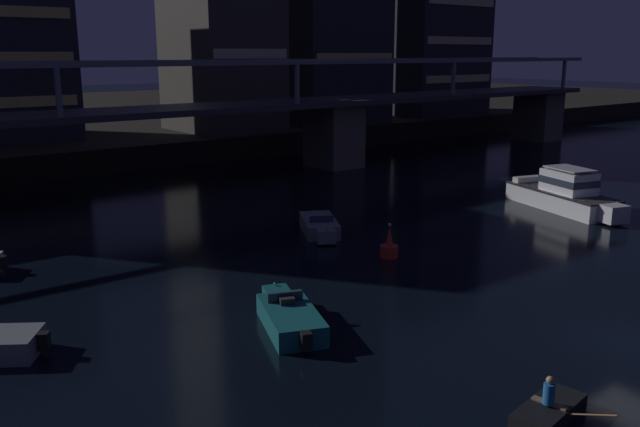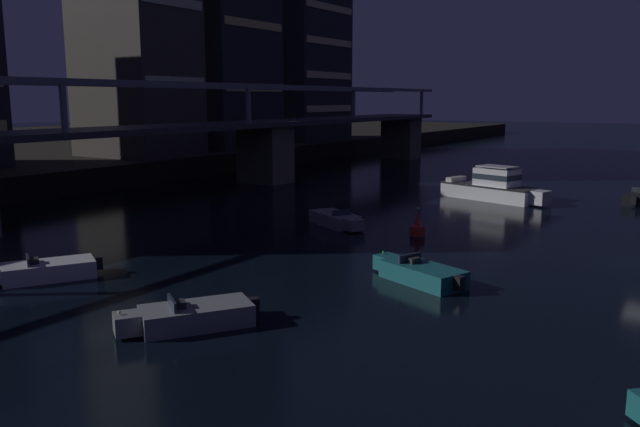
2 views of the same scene
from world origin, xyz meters
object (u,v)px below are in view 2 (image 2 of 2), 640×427
speedboat_near_center (44,271)px  speedboat_mid_right (337,219)px  cabin_cruiser_near_left (493,187)px  speedboat_near_right (190,316)px  tower_east_low (291,59)px  river_bridge (146,149)px  channel_buoy (418,228)px  speedboat_far_left (639,198)px  speedboat_mid_left (419,273)px

speedboat_near_center → speedboat_mid_right: size_ratio=1.00×
cabin_cruiser_near_left → speedboat_near_right: cabin_cruiser_near_left is taller
speedboat_near_center → tower_east_low: bearing=25.6°
river_bridge → cabin_cruiser_near_left: size_ratio=10.39×
speedboat_near_right → channel_buoy: 18.81m
river_bridge → speedboat_near_center: bearing=-144.7°
speedboat_near_right → tower_east_low: bearing=32.4°
speedboat_near_center → cabin_cruiser_near_left: bearing=-16.1°
cabin_cruiser_near_left → speedboat_mid_right: (-16.07, 5.10, -0.64)m
river_bridge → speedboat_mid_right: 17.61m
speedboat_near_right → speedboat_far_left: 40.80m
speedboat_mid_left → speedboat_near_right: bearing=155.3°
cabin_cruiser_near_left → channel_buoy: bearing=-177.9°
river_bridge → speedboat_near_right: (-18.52, -22.45, -3.89)m
speedboat_mid_left → channel_buoy: (8.98, 4.12, 0.06)m
tower_east_low → speedboat_far_left: tower_east_low is taller
tower_east_low → speedboat_far_left: 55.46m
speedboat_near_center → speedboat_mid_left: bearing=-58.5°
cabin_cruiser_near_left → speedboat_near_center: cabin_cruiser_near_left is taller
speedboat_near_right → cabin_cruiser_near_left: bearing=0.3°
cabin_cruiser_near_left → river_bridge: bearing=126.3°
speedboat_mid_right → channel_buoy: channel_buoy is taller
speedboat_near_center → speedboat_far_left: bearing=-27.4°
speedboat_mid_left → speedboat_mid_right: size_ratio=1.04×
speedboat_mid_left → speedboat_far_left: 30.23m
speedboat_mid_left → channel_buoy: size_ratio=2.89×
tower_east_low → speedboat_near_right: size_ratio=4.92×
river_bridge → speedboat_near_center: (-17.60, -12.46, -3.89)m
speedboat_far_left → channel_buoy: size_ratio=2.96×
speedboat_near_center → speedboat_mid_right: bearing=-14.7°
river_bridge → speedboat_mid_left: bearing=-107.9°
tower_east_low → speedboat_mid_left: 69.00m
speedboat_near_right → speedboat_mid_right: bearing=15.6°
speedboat_mid_right → speedboat_far_left: 25.75m
tower_east_low → speedboat_mid_right: (-42.78, -33.78, -13.35)m
tower_east_low → speedboat_near_center: size_ratio=4.82×
river_bridge → speedboat_mid_left: river_bridge is taller
tower_east_low → cabin_cruiser_near_left: tower_east_low is taller
speedboat_near_right → speedboat_far_left: bearing=-14.2°
tower_east_low → speedboat_mid_right: 56.12m
speedboat_mid_left → speedboat_far_left: (29.73, -5.50, 0.00)m
speedboat_near_center → channel_buoy: size_ratio=2.76×
speedboat_near_center → speedboat_near_right: bearing=-95.3°
speedboat_near_right → speedboat_mid_left: (9.83, -4.53, 0.00)m
river_bridge → speedboat_near_right: 29.36m
speedboat_far_left → river_bridge: bearing=122.9°
speedboat_near_center → speedboat_near_right: size_ratio=1.02×
speedboat_near_right → speedboat_far_left: same height
speedboat_mid_right → channel_buoy: bearing=-90.3°
cabin_cruiser_near_left → speedboat_far_left: 11.23m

